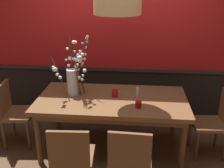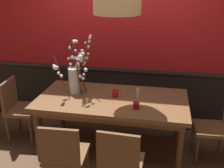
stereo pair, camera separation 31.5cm
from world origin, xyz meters
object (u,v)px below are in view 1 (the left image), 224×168
(chair_far_side_right, at_px, (133,90))
(chair_far_side_left, at_px, (102,87))
(chair_head_east_end, at_px, (215,120))
(candle_holder_nearer_center, at_px, (138,104))
(dining_table, at_px, (112,104))
(chair_near_side_right, at_px, (130,161))
(pendant_lamp, at_px, (117,5))
(condiment_bottle, at_px, (137,92))
(vase_with_blossoms, at_px, (73,77))
(chair_near_side_left, at_px, (72,157))
(candle_holder_nearer_edge, at_px, (115,93))
(chair_head_west_end, at_px, (13,110))

(chair_far_side_right, xyz_separation_m, chair_far_side_left, (-0.51, -0.01, 0.03))
(chair_head_east_end, relative_size, candle_holder_nearer_center, 10.55)
(dining_table, relative_size, chair_far_side_left, 1.95)
(chair_far_side_right, xyz_separation_m, candle_holder_nearer_center, (0.08, -1.16, 0.28))
(chair_near_side_right, bearing_deg, pendant_lamp, 102.38)
(chair_near_side_right, relative_size, condiment_bottle, 6.25)
(vase_with_blossoms, bearing_deg, condiment_bottle, -1.28)
(chair_near_side_left, xyz_separation_m, pendant_lamp, (0.38, 0.91, 1.42))
(chair_far_side_left, relative_size, vase_with_blossoms, 1.24)
(candle_holder_nearer_edge, bearing_deg, vase_with_blossoms, 177.59)
(candle_holder_nearer_edge, bearing_deg, chair_head_east_end, -1.57)
(chair_far_side_left, xyz_separation_m, pendant_lamp, (0.32, -0.91, 1.36))
(chair_near_side_left, relative_size, chair_far_side_left, 0.89)
(pendant_lamp, bearing_deg, condiment_bottle, 14.43)
(chair_head_east_end, xyz_separation_m, chair_far_side_left, (-1.58, 0.88, 0.06))
(chair_far_side_left, bearing_deg, condiment_bottle, -55.49)
(candle_holder_nearer_center, xyz_separation_m, candle_holder_nearer_edge, (-0.30, 0.30, 0.00))
(vase_with_blossoms, bearing_deg, chair_head_east_end, -1.82)
(chair_near_side_right, bearing_deg, condiment_bottle, 86.83)
(dining_table, distance_m, chair_head_west_end, 1.37)
(candle_holder_nearer_center, xyz_separation_m, pendant_lamp, (-0.27, 0.24, 1.11))
(chair_head_west_end, relative_size, candle_holder_nearer_center, 10.79)
(candle_holder_nearer_edge, bearing_deg, chair_near_side_left, -110.00)
(chair_near_side_left, bearing_deg, chair_far_side_left, 87.87)
(condiment_bottle, bearing_deg, vase_with_blossoms, 178.72)
(dining_table, relative_size, vase_with_blossoms, 2.41)
(chair_far_side_right, bearing_deg, condiment_bottle, -85.85)
(chair_near_side_left, xyz_separation_m, chair_far_side_left, (0.07, 1.82, 0.05))
(chair_near_side_right, height_order, pendant_lamp, pendant_lamp)
(chair_near_side_right, bearing_deg, candle_holder_nearer_edge, 103.25)
(dining_table, xyz_separation_m, chair_far_side_left, (-0.25, 0.90, -0.13))
(dining_table, xyz_separation_m, chair_far_side_right, (0.26, 0.91, -0.16))
(pendant_lamp, bearing_deg, vase_with_blossoms, 171.48)
(chair_head_west_end, height_order, chair_near_side_right, chair_head_west_end)
(candle_holder_nearer_center, xyz_separation_m, condiment_bottle, (-0.01, 0.31, 0.03))
(candle_holder_nearer_center, height_order, condiment_bottle, condiment_bottle)
(candle_holder_nearer_center, bearing_deg, vase_with_blossoms, 158.79)
(dining_table, relative_size, chair_far_side_right, 2.02)
(chair_head_east_end, bearing_deg, dining_table, -179.06)
(vase_with_blossoms, xyz_separation_m, candle_holder_nearer_center, (0.84, -0.33, -0.20))
(condiment_bottle, bearing_deg, chair_far_side_left, 124.51)
(candle_holder_nearer_center, bearing_deg, dining_table, 143.58)
(chair_far_side_right, bearing_deg, dining_table, -105.89)
(chair_head_east_end, relative_size, chair_head_west_end, 0.98)
(dining_table, bearing_deg, chair_head_west_end, 179.03)
(chair_head_east_end, relative_size, chair_near_side_left, 1.01)
(candle_holder_nearer_center, bearing_deg, chair_near_side_left, -134.59)
(chair_head_east_end, height_order, chair_near_side_right, chair_near_side_right)
(chair_head_east_end, distance_m, pendant_lamp, 1.90)
(chair_near_side_right, height_order, chair_far_side_left, chair_far_side_left)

